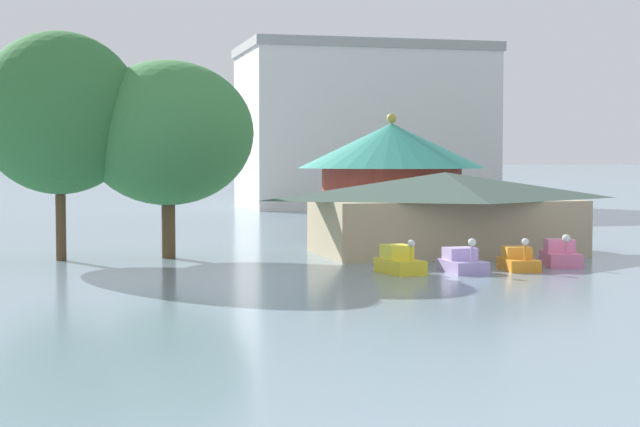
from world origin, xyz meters
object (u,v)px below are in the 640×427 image
(pedal_boat_yellow, at_px, (399,262))
(shoreline_tree_mid, at_px, (168,133))
(boathouse, at_px, (445,211))
(pedal_boat_pink, at_px, (560,255))
(green_roof_pavilion, at_px, (391,171))
(pedal_boat_orange, at_px, (518,261))
(background_building_block, at_px, (363,126))
(shoreline_tree_tall_left, at_px, (59,113))
(pedal_boat_lavender, at_px, (462,262))

(pedal_boat_yellow, relative_size, shoreline_tree_mid, 0.28)
(pedal_boat_yellow, bearing_deg, boathouse, 138.52)
(pedal_boat_pink, height_order, green_roof_pavilion, green_roof_pavilion)
(pedal_boat_yellow, bearing_deg, green_roof_pavilion, 154.32)
(pedal_boat_pink, bearing_deg, boathouse, -141.12)
(pedal_boat_orange, height_order, background_building_block, background_building_block)
(pedal_boat_orange, relative_size, shoreline_tree_tall_left, 0.22)
(boathouse, height_order, background_building_block, background_building_block)
(pedal_boat_pink, height_order, background_building_block, background_building_block)
(shoreline_tree_tall_left, bearing_deg, pedal_boat_pink, -19.85)
(pedal_boat_orange, height_order, pedal_boat_pink, pedal_boat_pink)
(shoreline_tree_mid, bearing_deg, green_roof_pavilion, 37.90)
(pedal_boat_yellow, distance_m, shoreline_tree_tall_left, 19.83)
(shoreline_tree_tall_left, bearing_deg, pedal_boat_yellow, -32.76)
(pedal_boat_pink, bearing_deg, background_building_block, -172.77)
(pedal_boat_lavender, relative_size, pedal_boat_pink, 0.82)
(green_roof_pavilion, height_order, shoreline_tree_mid, shoreline_tree_mid)
(pedal_boat_orange, distance_m, pedal_boat_pink, 3.18)
(pedal_boat_yellow, xyz_separation_m, pedal_boat_lavender, (3.01, -0.35, -0.06))
(pedal_boat_lavender, distance_m, boathouse, 9.53)
(pedal_boat_orange, xyz_separation_m, shoreline_tree_mid, (-15.87, 10.03, 6.32))
(pedal_boat_lavender, height_order, green_roof_pavilion, green_roof_pavilion)
(pedal_boat_pink, relative_size, boathouse, 0.21)
(pedal_boat_orange, height_order, green_roof_pavilion, green_roof_pavilion)
(pedal_boat_yellow, distance_m, pedal_boat_pink, 8.99)
(pedal_boat_orange, bearing_deg, boathouse, -169.44)
(green_roof_pavilion, xyz_separation_m, background_building_block, (10.20, 41.84, 4.53))
(pedal_boat_yellow, bearing_deg, pedal_boat_orange, 80.17)
(green_roof_pavilion, relative_size, background_building_block, 0.48)
(background_building_block, bearing_deg, boathouse, -101.76)
(shoreline_tree_tall_left, xyz_separation_m, shoreline_tree_mid, (5.65, -0.08, -1.02))
(pedal_boat_pink, relative_size, shoreline_tree_tall_left, 0.27)
(pedal_boat_orange, distance_m, boathouse, 8.98)
(shoreline_tree_tall_left, height_order, shoreline_tree_mid, shoreline_tree_tall_left)
(pedal_boat_lavender, distance_m, pedal_boat_pink, 6.09)
(shoreline_tree_tall_left, bearing_deg, green_roof_pavilion, 30.12)
(pedal_boat_orange, height_order, shoreline_tree_tall_left, shoreline_tree_tall_left)
(boathouse, bearing_deg, pedal_boat_yellow, -122.85)
(pedal_boat_lavender, bearing_deg, shoreline_tree_tall_left, -121.67)
(boathouse, xyz_separation_m, background_building_block, (11.72, 56.32, 6.64))
(boathouse, relative_size, shoreline_tree_mid, 1.43)
(boathouse, xyz_separation_m, shoreline_tree_mid, (-15.43, 1.28, 4.34))
(pedal_boat_orange, height_order, shoreline_tree_mid, shoreline_tree_mid)
(green_roof_pavilion, bearing_deg, pedal_boat_lavender, -99.85)
(pedal_boat_lavender, bearing_deg, pedal_boat_pink, 101.96)
(pedal_boat_pink, distance_m, shoreline_tree_mid, 21.62)
(green_roof_pavilion, bearing_deg, shoreline_tree_mid, -142.10)
(pedal_boat_yellow, distance_m, shoreline_tree_mid, 15.31)
(pedal_boat_lavender, relative_size, boathouse, 0.17)
(green_roof_pavilion, bearing_deg, shoreline_tree_tall_left, -149.88)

